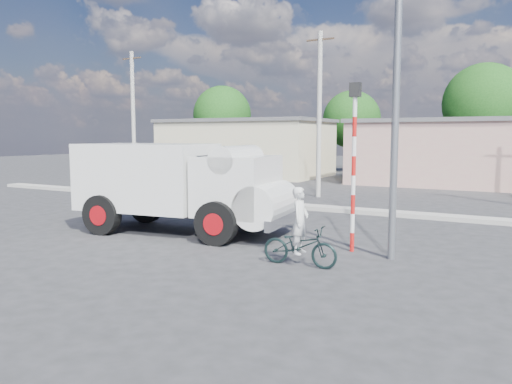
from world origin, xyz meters
The scene contains 10 objects.
ground_plane centered at (0.00, 0.00, 0.00)m, with size 120.00×120.00×0.00m, color #2A2B2D.
median centered at (0.00, 8.00, 0.08)m, with size 40.00×0.80×0.16m, color #99968E.
truck centered at (-2.18, 1.36, 1.54)m, with size 6.94×3.29×2.77m.
bicycle centered at (2.60, -0.51, 0.48)m, with size 0.63×1.82×0.96m, color black.
cyclist centered at (2.60, -0.51, 0.78)m, with size 0.57×0.37×1.55m, color silver.
traffic_pole centered at (3.20, 1.50, 2.59)m, with size 0.28×0.18×4.36m.
streetlight centered at (4.14, 1.20, 4.96)m, with size 2.34×0.22×9.00m.
building_row centered at (1.10, 22.00, 2.13)m, with size 37.80×7.30×4.44m.
tree_row centered at (-2.27, 28.62, 4.83)m, with size 34.13×7.32×8.10m.
utility_poles centered at (3.25, 12.00, 4.07)m, with size 35.40×0.24×8.00m.
Camera 1 is at (7.24, -10.93, 3.03)m, focal length 35.00 mm.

